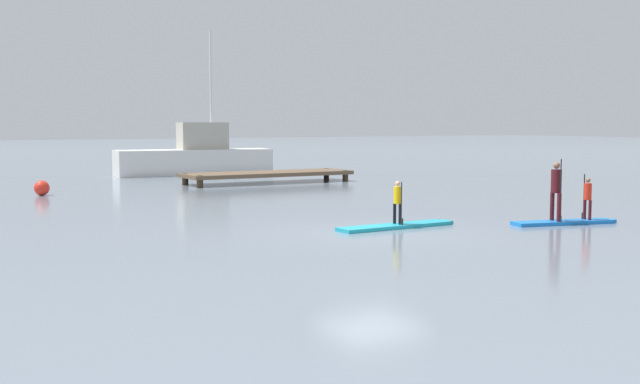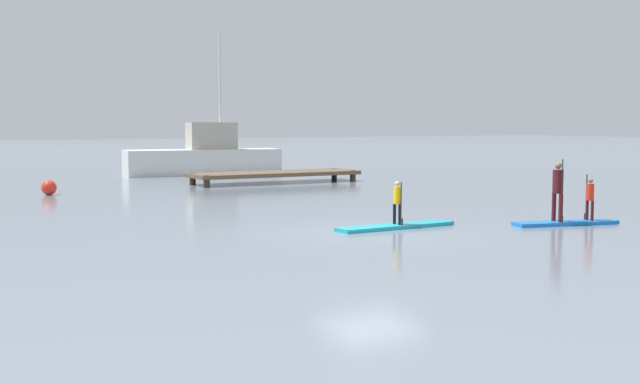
# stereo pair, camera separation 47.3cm
# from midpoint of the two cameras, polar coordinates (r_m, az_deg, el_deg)

# --- Properties ---
(ground_plane) EXTENTS (240.00, 240.00, 0.00)m
(ground_plane) POSITION_cam_midpoint_polar(r_m,az_deg,el_deg) (20.34, 3.07, -3.02)
(ground_plane) COLOR slate
(paddleboard_near) EXTENTS (3.64, 0.78, 0.10)m
(paddleboard_near) POSITION_cam_midpoint_polar(r_m,az_deg,el_deg) (21.52, 4.94, -2.46)
(paddleboard_near) COLOR #1E9EB2
(paddleboard_near) RESTS_ON ground
(paddler_child_solo) EXTENTS (0.21, 0.41, 1.17)m
(paddler_child_solo) POSITION_cam_midpoint_polar(r_m,az_deg,el_deg) (21.44, 5.00, -0.58)
(paddler_child_solo) COLOR black
(paddler_child_solo) RESTS_ON paddleboard_near
(paddleboard_far) EXTENTS (3.15, 1.29, 0.10)m
(paddleboard_far) POSITION_cam_midpoint_polar(r_m,az_deg,el_deg) (23.19, 16.65, -2.11)
(paddleboard_far) COLOR blue
(paddleboard_far) RESTS_ON ground
(paddler_adult) EXTENTS (0.35, 0.51, 1.75)m
(paddler_adult) POSITION_cam_midpoint_polar(r_m,az_deg,el_deg) (22.93, 16.11, 0.34)
(paddler_adult) COLOR #4C1419
(paddler_adult) RESTS_ON paddleboard_far
(paddler_child_front) EXTENTS (0.25, 0.40, 1.29)m
(paddler_child_front) POSITION_cam_midpoint_polar(r_m,az_deg,el_deg) (23.53, 18.19, -0.28)
(paddler_child_front) COLOR #4C1419
(paddler_child_front) RESTS_ON paddleboard_far
(fishing_boat_white_large) EXTENTS (8.63, 3.00, 7.87)m
(fishing_boat_white_large) POSITION_cam_midpoint_polar(r_m,az_deg,el_deg) (43.92, -9.26, 2.52)
(fishing_boat_white_large) COLOR silver
(fishing_boat_white_large) RESTS_ON ground
(floating_dock) EXTENTS (8.14, 2.42, 0.52)m
(floating_dock) POSITION_cam_midpoint_polar(r_m,az_deg,el_deg) (37.47, -4.16, 1.31)
(floating_dock) COLOR brown
(floating_dock) RESTS_ON ground
(mooring_buoy_near) EXTENTS (0.59, 0.59, 0.59)m
(mooring_buoy_near) POSITION_cam_midpoint_polar(r_m,az_deg,el_deg) (32.78, -19.82, 0.27)
(mooring_buoy_near) COLOR red
(mooring_buoy_near) RESTS_ON ground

